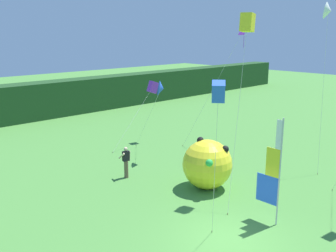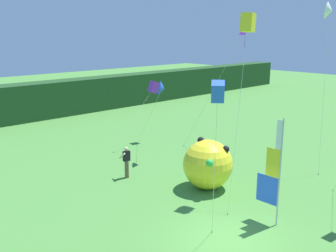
# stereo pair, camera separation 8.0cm
# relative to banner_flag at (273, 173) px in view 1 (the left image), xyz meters

# --- Properties ---
(ground_plane) EXTENTS (120.00, 120.00, 0.00)m
(ground_plane) POSITION_rel_banner_flag_xyz_m (-2.35, 0.37, -2.11)
(ground_plane) COLOR #478438
(banner_flag) EXTENTS (0.06, 1.03, 4.39)m
(banner_flag) POSITION_rel_banner_flag_xyz_m (0.00, 0.00, 0.00)
(banner_flag) COLOR #B7B7BC
(banner_flag) RESTS_ON ground
(person_near_banner) EXTENTS (0.55, 0.48, 1.69)m
(person_near_banner) POSITION_rel_banner_flag_xyz_m (-1.17, 7.98, -1.20)
(person_near_banner) COLOR brown
(person_near_banner) RESTS_ON ground
(inflatable_balloon) EXTENTS (2.45, 2.45, 2.53)m
(inflatable_balloon) POSITION_rel_banner_flag_xyz_m (0.88, 4.12, -0.87)
(inflatable_balloon) COLOR yellow
(inflatable_balloon) RESTS_ON ground
(kite_purple_box_0) EXTENTS (4.33, 0.79, 4.28)m
(kite_purple_box_0) POSITION_rel_banner_flag_xyz_m (4.72, 12.48, 1.71)
(kite_purple_box_0) COLOR brown
(kite_purple_box_0) RESTS_ON ground
(kite_white_delta_1) EXTENTS (1.28, 0.96, 9.05)m
(kite_white_delta_1) POSITION_rel_banner_flag_xyz_m (7.44, 1.79, 6.48)
(kite_white_delta_1) COLOR brown
(kite_white_delta_1) RESTS_ON ground
(kite_yellow_box_2) EXTENTS (2.66, 1.41, 8.36)m
(kite_yellow_box_2) POSITION_rel_banner_flag_xyz_m (1.57, 2.64, 5.81)
(kite_yellow_box_2) COLOR brown
(kite_yellow_box_2) RESTS_ON ground
(kite_blue_box_3) EXTENTS (2.28, 1.99, 6.20)m
(kite_blue_box_3) POSITION_rel_banner_flag_xyz_m (-4.25, -0.56, 3.72)
(kite_blue_box_3) COLOR brown
(kite_blue_box_3) RESTS_ON ground
(kite_purple_diamond_5) EXTENTS (2.40, 3.52, 8.09)m
(kite_purple_diamond_5) POSITION_rel_banner_flag_xyz_m (7.11, 7.00, 5.15)
(kite_purple_diamond_5) COLOR brown
(kite_purple_diamond_5) RESTS_ON ground
(kite_blue_delta_6) EXTENTS (1.20, 3.85, 4.80)m
(kite_blue_delta_6) POSITION_rel_banner_flag_xyz_m (2.23, 8.92, 2.24)
(kite_blue_delta_6) COLOR brown
(kite_blue_delta_6) RESTS_ON ground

